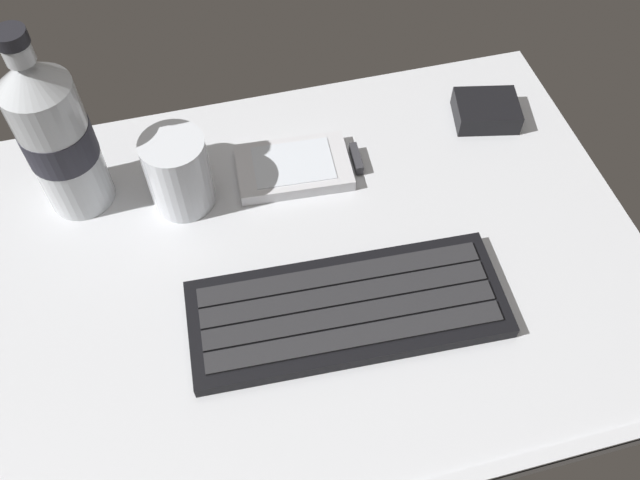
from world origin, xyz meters
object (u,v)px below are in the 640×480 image
juice_cup (179,175)px  charger_block (486,111)px  handheld_device (299,166)px  water_bottle (56,136)px  keyboard (347,309)px

juice_cup → charger_block: (34.87, 3.39, -2.71)cm
handheld_device → water_bottle: (-22.75, 2.17, 8.28)cm
keyboard → charger_block: charger_block is taller
handheld_device → charger_block: (22.39, 2.48, 0.47)cm
juice_cup → water_bottle: bearing=163.4°
charger_block → keyboard: bearing=-137.1°
juice_cup → water_bottle: water_bottle is taller
handheld_device → charger_block: 22.53cm
water_bottle → charger_block: bearing=0.4°
keyboard → juice_cup: bearing=126.5°
juice_cup → water_bottle: (-10.28, 3.07, 5.10)cm
keyboard → juice_cup: (-12.71, 17.20, 3.10)cm
keyboard → charger_block: (22.16, 20.58, 0.39)cm
handheld_device → juice_cup: (-12.48, -0.91, 3.18)cm
charger_block → water_bottle: bearing=-179.6°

